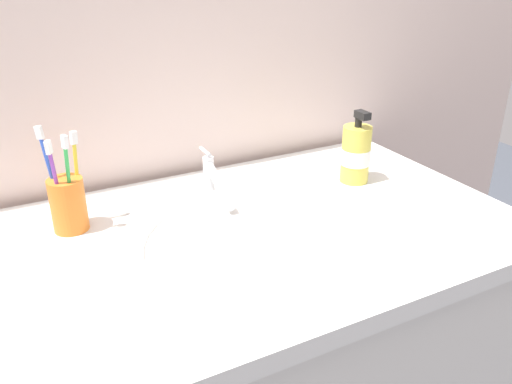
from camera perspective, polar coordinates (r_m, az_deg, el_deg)
tiled_wall_back at (r=1.22m, az=-8.94°, el=18.00°), size 2.27×0.04×2.40m
sink_basin at (r=0.99m, az=0.81°, el=-7.51°), size 0.47×0.47×0.12m
faucet at (r=1.13m, az=-4.45°, el=1.47°), size 0.02×0.16×0.10m
toothbrush_cup at (r=1.05m, az=-19.59°, el=-1.30°), size 0.07×0.07×0.10m
toothbrush_blue at (r=1.04m, az=-21.30°, el=2.08°), size 0.03×0.03×0.20m
toothbrush_green at (r=1.01m, az=-19.56°, el=1.46°), size 0.02×0.03×0.19m
toothbrush_yellow at (r=1.05m, az=-18.78°, el=2.07°), size 0.02×0.02×0.18m
toothbrush_purple at (r=1.02m, az=-20.76°, el=1.11°), size 0.02×0.02×0.18m
soap_dispenser at (r=1.22m, az=10.71°, el=4.06°), size 0.07×0.07×0.17m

